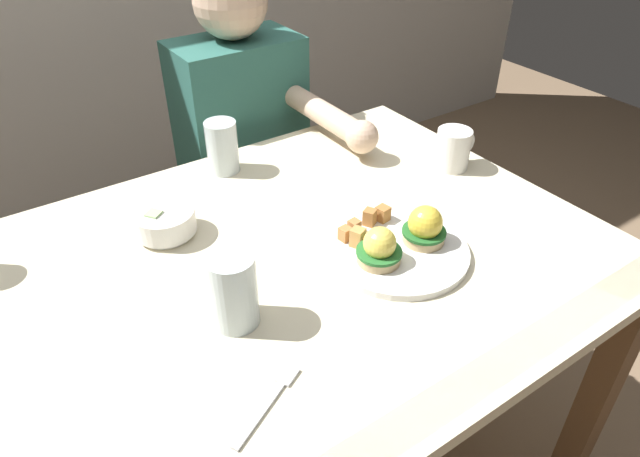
# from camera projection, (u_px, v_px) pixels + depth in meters

# --- Properties ---
(dining_table) EXTENTS (1.20, 0.90, 0.74)m
(dining_table) POSITION_uv_depth(u_px,v_px,m) (291.00, 300.00, 1.13)
(dining_table) COLOR beige
(dining_table) RESTS_ON ground_plane
(eggs_benedict_plate) EXTENTS (0.27, 0.27, 0.09)m
(eggs_benedict_plate) POSITION_uv_depth(u_px,v_px,m) (399.00, 244.00, 1.06)
(eggs_benedict_plate) COLOR white
(eggs_benedict_plate) RESTS_ON dining_table
(fruit_bowl) EXTENTS (0.12, 0.12, 0.06)m
(fruit_bowl) POSITION_uv_depth(u_px,v_px,m) (165.00, 222.00, 1.11)
(fruit_bowl) COLOR white
(fruit_bowl) RESTS_ON dining_table
(coffee_mug) EXTENTS (0.11, 0.08, 0.09)m
(coffee_mug) POSITION_uv_depth(u_px,v_px,m) (454.00, 148.00, 1.32)
(coffee_mug) COLOR white
(coffee_mug) RESTS_ON dining_table
(fork) EXTENTS (0.15, 0.09, 0.00)m
(fork) POSITION_uv_depth(u_px,v_px,m) (270.00, 400.00, 0.80)
(fork) COLOR silver
(fork) RESTS_ON dining_table
(water_glass_near) EXTENTS (0.08, 0.08, 0.13)m
(water_glass_near) POSITION_uv_depth(u_px,v_px,m) (234.00, 295.00, 0.90)
(water_glass_near) COLOR silver
(water_glass_near) RESTS_ON dining_table
(water_glass_far) EXTENTS (0.07, 0.07, 0.12)m
(water_glass_far) POSITION_uv_depth(u_px,v_px,m) (222.00, 149.00, 1.30)
(water_glass_far) COLOR silver
(water_glass_far) RESTS_ON dining_table
(diner_person) EXTENTS (0.34, 0.54, 1.14)m
(diner_person) POSITION_uv_depth(u_px,v_px,m) (248.00, 146.00, 1.63)
(diner_person) COLOR #33333D
(diner_person) RESTS_ON ground_plane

